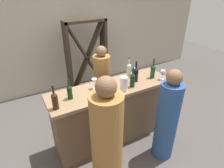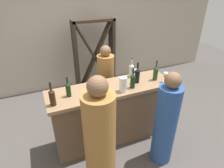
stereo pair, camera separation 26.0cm
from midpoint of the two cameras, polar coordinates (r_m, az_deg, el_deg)
name	(u,v)px [view 1 (the left image)]	position (r m, az deg, el deg)	size (l,w,h in m)	color
ground_plane	(112,137)	(3.41, -2.27, -15.69)	(12.00, 12.00, 0.00)	#4C4744
back_wall	(65,30)	(4.63, -15.72, 15.35)	(8.00, 0.10, 2.80)	#B2A893
bar_counter	(112,113)	(3.08, -2.45, -8.97)	(1.93, 0.58, 1.00)	brown
wine_rack	(87,58)	(4.35, -9.33, 7.65)	(0.92, 0.28, 1.70)	#33281E
wine_bottle_leftmost_amber_brown	(55,100)	(2.42, -19.92, -4.71)	(0.08, 0.08, 0.32)	#331E0F
wine_bottle_second_left_dark_green	(70,91)	(2.57, -15.58, -2.27)	(0.07, 0.07, 0.29)	black
wine_bottle_center_dark_green	(132,80)	(2.76, 3.55, 1.28)	(0.07, 0.07, 0.31)	black
wine_bottle_second_right_near_black	(136,74)	(2.92, 4.68, 3.01)	(0.08, 0.08, 0.33)	black
wine_bottle_rightmost_clear_pale	(129,69)	(3.09, 2.70, 4.46)	(0.08, 0.08, 0.32)	#B7C6B2
wine_bottle_far_right_olive_green	(153,71)	(3.07, 9.92, 3.93)	(0.07, 0.07, 0.32)	#193D1E
wine_glass_near_left	(163,73)	(3.05, 12.77, 3.11)	(0.07, 0.07, 0.16)	white
wine_glass_near_center	(94,82)	(2.74, -8.09, 0.64)	(0.08, 0.08, 0.16)	white
wine_glass_near_right	(134,71)	(3.05, 4.30, 3.86)	(0.08, 0.08, 0.15)	white
water_pitcher	(124,84)	(2.66, 0.81, -0.01)	(0.11, 0.11, 0.22)	silver
person_left_guest	(167,119)	(2.78, 13.75, -10.41)	(0.32, 0.32, 1.43)	#284C8C
person_center_guest	(107,140)	(2.34, -4.89, -16.79)	(0.49, 0.49, 1.56)	#9E6B33
person_server_behind	(102,85)	(3.55, -5.09, -0.47)	(0.33, 0.33, 1.43)	#9E6B33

